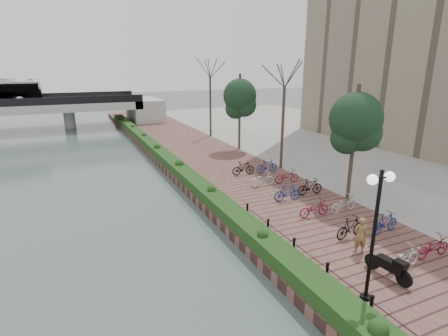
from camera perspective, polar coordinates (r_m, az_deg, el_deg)
promenade at (r=26.24m, az=0.08°, el=-0.68°), size 8.00×75.00×0.50m
inland_pavement at (r=35.73m, az=24.16°, el=2.46°), size 24.00×75.00×0.50m
hedge at (r=27.23m, az=-8.64°, el=0.97°), size 1.10×56.00×0.60m
chain_fence at (r=12.81m, az=19.48°, el=-18.11°), size 0.10×14.10×0.70m
lamppost at (r=11.72m, az=23.74°, el=-5.96°), size 1.02×0.32×4.44m
motorcycle at (r=14.35m, az=25.20°, el=-14.12°), size 0.65×1.65×1.01m
pedestrian at (r=15.52m, az=21.35°, el=-10.16°), size 0.66×0.55×1.55m
bicycle_parking at (r=19.79m, az=14.55°, el=-4.75°), size 2.40×14.69×1.00m
street_trees at (r=23.45m, az=14.05°, el=5.44°), size 3.20×37.12×6.80m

